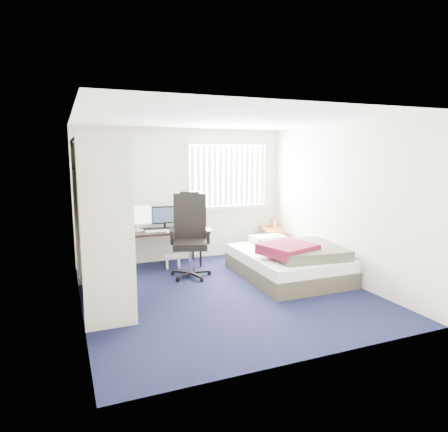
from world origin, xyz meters
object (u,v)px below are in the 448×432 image
desk (163,228)px  office_chair (190,244)px  nightstand (272,231)px  bed (289,261)px

desk → office_chair: 0.79m
office_chair → desk: bearing=111.1°
desk → office_chair: (0.28, -0.72, -0.17)m
desk → nightstand: 2.25m
nightstand → desk: bearing=179.7°
desk → office_chair: bearing=-68.9°
desk → bed: 2.32m
desk → nightstand: bearing=-0.3°
bed → office_chair: bearing=153.5°
desk → bed: size_ratio=0.71×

